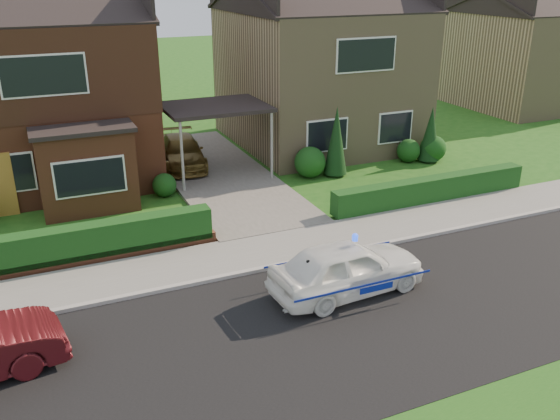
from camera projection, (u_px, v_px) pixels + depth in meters
ground at (366, 317)px, 13.70m from camera, size 120.00×120.00×0.00m
road at (366, 317)px, 13.70m from camera, size 60.00×6.00×0.02m
kerb at (308, 260)px, 16.26m from camera, size 60.00×0.16×0.12m
sidewalk at (292, 245)px, 17.15m from camera, size 60.00×2.00×0.10m
driveway at (218, 174)px, 22.99m from camera, size 3.80×12.00×0.12m
house_left at (40, 75)px, 21.87m from camera, size 7.50×9.53×7.25m
house_right at (318, 60)px, 26.31m from camera, size 7.50×8.06×7.25m
carport_link at (215, 108)px, 21.96m from camera, size 3.80×3.00×2.77m
dwarf_wall at (78, 261)px, 15.96m from camera, size 7.70×0.25×0.36m
hedge_left at (79, 264)px, 16.16m from camera, size 7.50×0.55×0.90m
hedge_right at (429, 202)px, 20.38m from camera, size 7.50×0.55×0.80m
shrub_left_mid at (119, 188)px, 19.83m from camera, size 1.32×1.32×1.32m
shrub_left_near at (164, 185)px, 20.77m from camera, size 0.84×0.84×0.84m
shrub_right_near at (310, 162)px, 22.62m from camera, size 1.20×1.20×1.20m
shrub_right_mid at (409, 151)px, 24.46m from camera, size 0.96×0.96×0.96m
shrub_right_far at (433, 148)px, 24.55m from camera, size 1.08×1.08×1.08m
conifer_a at (336, 143)px, 22.55m from camera, size 0.90×0.90×2.60m
conifer_b at (430, 136)px, 24.27m from camera, size 0.90×0.90×2.20m
neighbour_right at (523, 60)px, 33.69m from camera, size 6.50×7.00×5.20m
police_car at (347, 268)px, 14.51m from camera, size 3.64×4.06×1.51m
driveway_car at (182, 152)px, 23.58m from camera, size 2.11×4.13×1.15m
potted_plant_b at (66, 206)px, 19.03m from camera, size 0.53×0.47×0.81m
potted_plant_c at (190, 223)px, 17.69m from camera, size 0.56×0.56×0.85m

